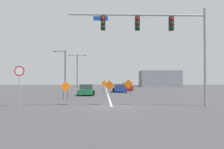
{
  "coord_description": "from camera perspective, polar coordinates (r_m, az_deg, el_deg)",
  "views": [
    {
      "loc": [
        -0.64,
        -18.26,
        2.04
      ],
      "look_at": [
        0.94,
        25.39,
        2.94
      ],
      "focal_mm": 39.13,
      "sensor_mm": 36.0,
      "label": 1
    }
  ],
  "objects": [
    {
      "name": "roadside_building_east",
      "position": [
        71.11,
        11.12,
        -0.97
      ],
      "size": [
        11.26,
        6.29,
        4.54
      ],
      "color": "gray",
      "rests_on": "ground"
    },
    {
      "name": "car_blue_mid",
      "position": [
        39.43,
        1.71,
        -3.25
      ],
      "size": [
        2.09,
        3.93,
        1.31
      ],
      "color": "#1E389E",
      "rests_on": "ground"
    },
    {
      "name": "construction_sign_left_shoulder",
      "position": [
        33.66,
        -0.6,
        -2.61
      ],
      "size": [
        1.32,
        0.3,
        1.94
      ],
      "color": "orange",
      "rests_on": "ground"
    },
    {
      "name": "street_lamp_mid_right",
      "position": [
        43.8,
        -11.15,
        1.44
      ],
      "size": [
        2.23,
        0.24,
        7.16
      ],
      "color": "black",
      "rests_on": "ground"
    },
    {
      "name": "car_green_far",
      "position": [
        32.14,
        -5.96,
        -3.64
      ],
      "size": [
        2.02,
        4.54,
        1.42
      ],
      "color": "#196B38",
      "rests_on": "ground"
    },
    {
      "name": "construction_sign_right_lane",
      "position": [
        25.98,
        -10.81,
        -3.03
      ],
      "size": [
        1.09,
        0.29,
        1.87
      ],
      "color": "orange",
      "rests_on": "ground"
    },
    {
      "name": "road_centre_stripe",
      "position": [
        61.14,
        -1.48,
        -3.08
      ],
      "size": [
        0.16,
        85.68,
        0.01
      ],
      "color": "white",
      "rests_on": "ground"
    },
    {
      "name": "car_red_approaching",
      "position": [
        46.07,
        3.52,
        -2.83
      ],
      "size": [
        2.01,
        4.45,
        1.5
      ],
      "color": "red",
      "rests_on": "ground"
    },
    {
      "name": "stop_sign",
      "position": [
        19.7,
        -20.85,
        -0.79
      ],
      "size": [
        0.76,
        0.07,
        3.06
      ],
      "color": "gray",
      "rests_on": "ground"
    },
    {
      "name": "construction_sign_median_near",
      "position": [
        43.87,
        -1.78,
        -2.22
      ],
      "size": [
        1.16,
        0.21,
        1.94
      ],
      "color": "orange",
      "rests_on": "ground"
    },
    {
      "name": "construction_sign_left_lane",
      "position": [
        34.14,
        3.86,
        -2.39
      ],
      "size": [
        1.32,
        0.29,
        2.08
      ],
      "color": "orange",
      "rests_on": "ground"
    },
    {
      "name": "street_lamp_far_right",
      "position": [
        61.65,
        -8.14,
        1.53
      ],
      "size": [
        4.34,
        0.24,
        8.25
      ],
      "color": "black",
      "rests_on": "ground"
    },
    {
      "name": "traffic_signal_assembly",
      "position": [
        19.06,
        10.79,
        9.69
      ],
      "size": [
        10.46,
        0.44,
        7.49
      ],
      "color": "gray",
      "rests_on": "ground"
    },
    {
      "name": "car_black_near",
      "position": [
        49.42,
        3.33,
        -2.88
      ],
      "size": [
        2.25,
        4.0,
        1.21
      ],
      "color": "black",
      "rests_on": "ground"
    },
    {
      "name": "ground",
      "position": [
        18.38,
        -0.08,
        -7.55
      ],
      "size": [
        154.23,
        154.23,
        0.0
      ],
      "primitive_type": "plane",
      "color": "#444447"
    }
  ]
}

